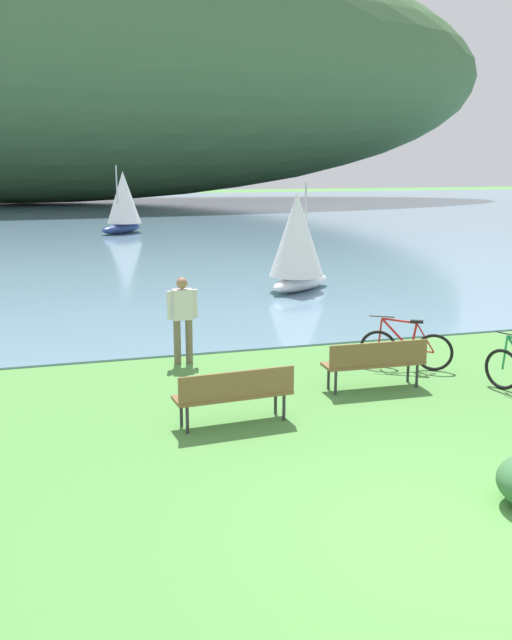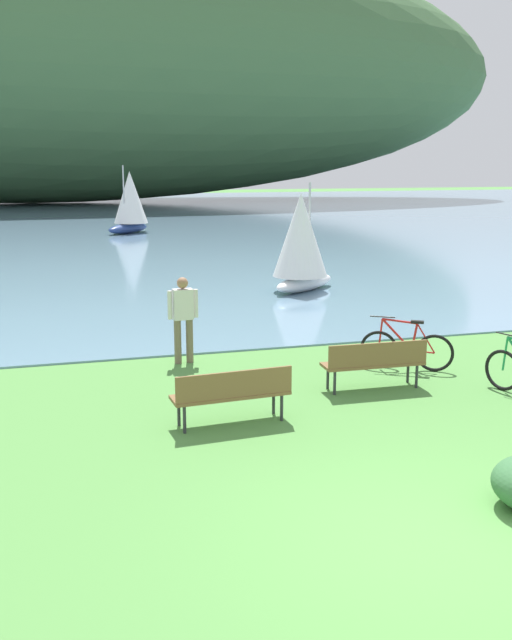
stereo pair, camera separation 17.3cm
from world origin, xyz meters
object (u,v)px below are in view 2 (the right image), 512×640
object	(u,v)px
bicycle_beside_path	(406,349)
sailboat_nearest_to_shore	(301,241)
park_bench_further_along	(375,361)
park_bench_near_camera	(232,392)
sailboat_mid_bay	(130,201)
person_at_shoreline	(183,314)

from	to	relation	value
bicycle_beside_path	sailboat_nearest_to_shore	bearing A→B (deg)	84.34
park_bench_further_along	bicycle_beside_path	xyz separation A→B (m)	(1.13, 1.00, -0.12)
park_bench_near_camera	sailboat_nearest_to_shore	xyz separation A→B (m)	(4.75, 10.38, 1.05)
sailboat_mid_bay	park_bench_near_camera	bearing A→B (deg)	-93.51
sailboat_nearest_to_shore	sailboat_mid_bay	size ratio (longest dim) A/B	0.88
park_bench_further_along	person_at_shoreline	xyz separation A→B (m)	(-2.87, 2.63, 0.46)
park_bench_further_along	person_at_shoreline	bearing A→B (deg)	137.47
person_at_shoreline	sailboat_mid_bay	distance (m)	27.24
park_bench_further_along	bicycle_beside_path	size ratio (longest dim) A/B	1.19
park_bench_further_along	bicycle_beside_path	bearing A→B (deg)	41.63
park_bench_further_along	bicycle_beside_path	world-z (taller)	bicycle_beside_path
park_bench_near_camera	bicycle_beside_path	distance (m)	4.40
park_bench_further_along	sailboat_mid_bay	size ratio (longest dim) A/B	0.49
park_bench_near_camera	sailboat_mid_bay	world-z (taller)	sailboat_mid_bay
park_bench_near_camera	park_bench_further_along	bearing A→B (deg)	19.44
bicycle_beside_path	sailboat_mid_bay	world-z (taller)	sailboat_mid_bay
bicycle_beside_path	person_at_shoreline	xyz separation A→B (m)	(-4.00, 1.63, 0.58)
bicycle_beside_path	sailboat_nearest_to_shore	xyz separation A→B (m)	(0.83, 8.39, 1.18)
bicycle_beside_path	sailboat_mid_bay	bearing A→B (deg)	94.05
park_bench_near_camera	sailboat_mid_bay	xyz separation A→B (m)	(1.89, 30.77, 1.27)
bicycle_beside_path	park_bench_near_camera	bearing A→B (deg)	-153.11
park_bench_near_camera	sailboat_nearest_to_shore	size ratio (longest dim) A/B	0.56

